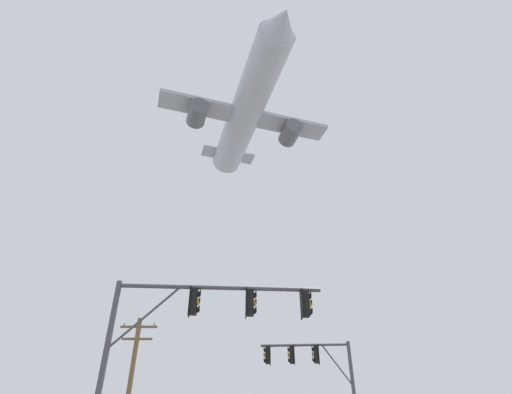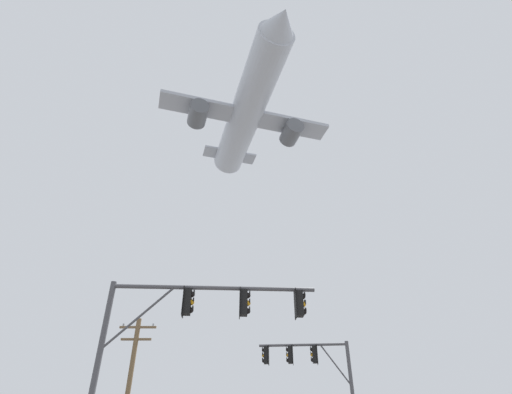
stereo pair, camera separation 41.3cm
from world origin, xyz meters
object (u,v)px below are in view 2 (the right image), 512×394
Objects in this scene: signal_pole_far at (316,371)px; airplane at (249,110)px; utility_pole at (131,387)px; signal_pole_near at (192,324)px.

signal_pole_far is 0.23× the size of airplane.
signal_pole_far is 35.57m from airplane.
utility_pole reaches higher than signal_pole_far.
signal_pole_near is 39.80m from airplane.
airplane reaches higher than utility_pole.
signal_pole_near is 11.57m from utility_pole.
signal_pole_near is 0.26× the size of airplane.
utility_pole is at bearing 174.71° from signal_pole_far.
utility_pole reaches higher than signal_pole_near.
signal_pole_near reaches higher than signal_pole_far.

